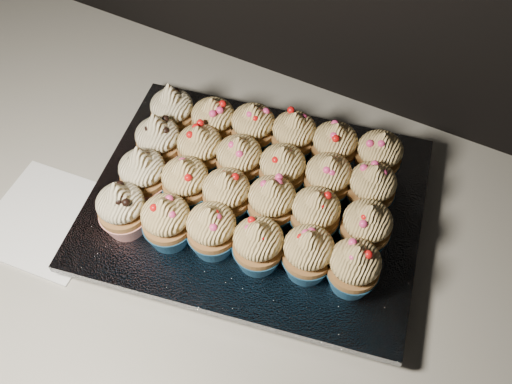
% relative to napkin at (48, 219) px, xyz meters
% --- Properties ---
extents(cabinet, '(2.40, 0.60, 0.86)m').
position_rel_napkin_xyz_m(cabinet, '(0.38, 0.11, -0.47)').
color(cabinet, black).
rests_on(cabinet, ground).
extents(worktop, '(2.44, 0.64, 0.04)m').
position_rel_napkin_xyz_m(worktop, '(0.38, 0.11, -0.02)').
color(worktop, beige).
rests_on(worktop, cabinet).
extents(napkin, '(0.17, 0.17, 0.00)m').
position_rel_napkin_xyz_m(napkin, '(0.00, 0.00, 0.00)').
color(napkin, white).
rests_on(napkin, worktop).
extents(baking_tray, '(0.46, 0.38, 0.02)m').
position_rel_napkin_xyz_m(baking_tray, '(0.25, 0.14, 0.01)').
color(baking_tray, black).
rests_on(baking_tray, worktop).
extents(foil_lining, '(0.50, 0.42, 0.01)m').
position_rel_napkin_xyz_m(foil_lining, '(0.25, 0.14, 0.03)').
color(foil_lining, silver).
rests_on(foil_lining, baking_tray).
extents(cupcake_0, '(0.06, 0.06, 0.10)m').
position_rel_napkin_xyz_m(cupcake_0, '(0.12, 0.03, 0.07)').
color(cupcake_0, '#B42119').
rests_on(cupcake_0, foil_lining).
extents(cupcake_1, '(0.06, 0.06, 0.08)m').
position_rel_napkin_xyz_m(cupcake_1, '(0.18, 0.04, 0.07)').
color(cupcake_1, navy).
rests_on(cupcake_1, foil_lining).
extents(cupcake_2, '(0.06, 0.06, 0.08)m').
position_rel_napkin_xyz_m(cupcake_2, '(0.23, 0.05, 0.07)').
color(cupcake_2, navy).
rests_on(cupcake_2, foil_lining).
extents(cupcake_3, '(0.06, 0.06, 0.08)m').
position_rel_napkin_xyz_m(cupcake_3, '(0.29, 0.06, 0.07)').
color(cupcake_3, navy).
rests_on(cupcake_3, foil_lining).
extents(cupcake_4, '(0.06, 0.06, 0.08)m').
position_rel_napkin_xyz_m(cupcake_4, '(0.35, 0.08, 0.07)').
color(cupcake_4, navy).
rests_on(cupcake_4, foil_lining).
extents(cupcake_5, '(0.06, 0.06, 0.08)m').
position_rel_napkin_xyz_m(cupcake_5, '(0.41, 0.09, 0.07)').
color(cupcake_5, navy).
rests_on(cupcake_5, foil_lining).
extents(cupcake_6, '(0.06, 0.06, 0.10)m').
position_rel_napkin_xyz_m(cupcake_6, '(0.11, 0.09, 0.07)').
color(cupcake_6, '#B42119').
rests_on(cupcake_6, foil_lining).
extents(cupcake_7, '(0.06, 0.06, 0.08)m').
position_rel_napkin_xyz_m(cupcake_7, '(0.17, 0.10, 0.07)').
color(cupcake_7, navy).
rests_on(cupcake_7, foil_lining).
extents(cupcake_8, '(0.06, 0.06, 0.08)m').
position_rel_napkin_xyz_m(cupcake_8, '(0.22, 0.11, 0.07)').
color(cupcake_8, navy).
rests_on(cupcake_8, foil_lining).
extents(cupcake_9, '(0.06, 0.06, 0.08)m').
position_rel_napkin_xyz_m(cupcake_9, '(0.28, 0.12, 0.07)').
color(cupcake_9, navy).
rests_on(cupcake_9, foil_lining).
extents(cupcake_10, '(0.06, 0.06, 0.08)m').
position_rel_napkin_xyz_m(cupcake_10, '(0.34, 0.13, 0.07)').
color(cupcake_10, navy).
rests_on(cupcake_10, foil_lining).
extents(cupcake_11, '(0.06, 0.06, 0.08)m').
position_rel_napkin_xyz_m(cupcake_11, '(0.40, 0.14, 0.07)').
color(cupcake_11, navy).
rests_on(cupcake_11, foil_lining).
extents(cupcake_12, '(0.06, 0.06, 0.10)m').
position_rel_napkin_xyz_m(cupcake_12, '(0.10, 0.14, 0.07)').
color(cupcake_12, '#B42119').
rests_on(cupcake_12, foil_lining).
extents(cupcake_13, '(0.06, 0.06, 0.08)m').
position_rel_napkin_xyz_m(cupcake_13, '(0.16, 0.16, 0.07)').
color(cupcake_13, navy).
rests_on(cupcake_13, foil_lining).
extents(cupcake_14, '(0.06, 0.06, 0.08)m').
position_rel_napkin_xyz_m(cupcake_14, '(0.21, 0.16, 0.07)').
color(cupcake_14, navy).
rests_on(cupcake_14, foil_lining).
extents(cupcake_15, '(0.06, 0.06, 0.08)m').
position_rel_napkin_xyz_m(cupcake_15, '(0.27, 0.18, 0.07)').
color(cupcake_15, navy).
rests_on(cupcake_15, foil_lining).
extents(cupcake_16, '(0.06, 0.06, 0.08)m').
position_rel_napkin_xyz_m(cupcake_16, '(0.33, 0.19, 0.07)').
color(cupcake_16, navy).
rests_on(cupcake_16, foil_lining).
extents(cupcake_17, '(0.06, 0.06, 0.08)m').
position_rel_napkin_xyz_m(cupcake_17, '(0.38, 0.20, 0.07)').
color(cupcake_17, navy).
rests_on(cupcake_17, foil_lining).
extents(cupcake_18, '(0.06, 0.06, 0.10)m').
position_rel_napkin_xyz_m(cupcake_18, '(0.09, 0.20, 0.07)').
color(cupcake_18, '#B42119').
rests_on(cupcake_18, foil_lining).
extents(cupcake_19, '(0.06, 0.06, 0.08)m').
position_rel_napkin_xyz_m(cupcake_19, '(0.15, 0.21, 0.07)').
color(cupcake_19, navy).
rests_on(cupcake_19, foil_lining).
extents(cupcake_20, '(0.06, 0.06, 0.08)m').
position_rel_napkin_xyz_m(cupcake_20, '(0.20, 0.22, 0.07)').
color(cupcake_20, navy).
rests_on(cupcake_20, foil_lining).
extents(cupcake_21, '(0.06, 0.06, 0.08)m').
position_rel_napkin_xyz_m(cupcake_21, '(0.26, 0.24, 0.07)').
color(cupcake_21, navy).
rests_on(cupcake_21, foil_lining).
extents(cupcake_22, '(0.06, 0.06, 0.08)m').
position_rel_napkin_xyz_m(cupcake_22, '(0.31, 0.24, 0.07)').
color(cupcake_22, navy).
rests_on(cupcake_22, foil_lining).
extents(cupcake_23, '(0.06, 0.06, 0.08)m').
position_rel_napkin_xyz_m(cupcake_23, '(0.37, 0.26, 0.07)').
color(cupcake_23, navy).
rests_on(cupcake_23, foil_lining).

